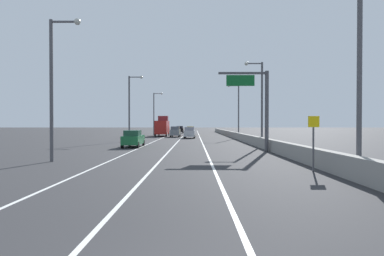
# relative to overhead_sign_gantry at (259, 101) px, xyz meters

# --- Properties ---
(ground_plane) EXTENTS (320.00, 320.00, 0.00)m
(ground_plane) POSITION_rel_overhead_sign_gantry_xyz_m (-6.40, 38.96, -4.73)
(ground_plane) COLOR #2D2D30
(lane_stripe_left) EXTENTS (0.16, 130.00, 0.00)m
(lane_stripe_left) POSITION_rel_overhead_sign_gantry_xyz_m (-11.90, 29.96, -4.73)
(lane_stripe_left) COLOR silver
(lane_stripe_left) RESTS_ON ground_plane
(lane_stripe_center) EXTENTS (0.16, 130.00, 0.00)m
(lane_stripe_center) POSITION_rel_overhead_sign_gantry_xyz_m (-8.40, 29.96, -4.73)
(lane_stripe_center) COLOR silver
(lane_stripe_center) RESTS_ON ground_plane
(lane_stripe_right) EXTENTS (0.16, 130.00, 0.00)m
(lane_stripe_right) POSITION_rel_overhead_sign_gantry_xyz_m (-4.90, 29.96, -4.73)
(lane_stripe_right) COLOR silver
(lane_stripe_right) RESTS_ON ground_plane
(jersey_barrier_right) EXTENTS (0.60, 120.00, 1.10)m
(jersey_barrier_right) POSITION_rel_overhead_sign_gantry_xyz_m (1.34, 14.96, -4.18)
(jersey_barrier_right) COLOR gray
(jersey_barrier_right) RESTS_ON ground_plane
(overhead_sign_gantry) EXTENTS (4.68, 0.36, 7.50)m
(overhead_sign_gantry) POSITION_rel_overhead_sign_gantry_xyz_m (0.00, 0.00, 0.00)
(overhead_sign_gantry) COLOR #47474C
(overhead_sign_gantry) RESTS_ON ground_plane
(speed_advisory_sign) EXTENTS (0.60, 0.11, 3.00)m
(speed_advisory_sign) POSITION_rel_overhead_sign_gantry_xyz_m (0.44, -11.97, -2.96)
(speed_advisory_sign) COLOR #4C4C51
(speed_advisory_sign) RESTS_ON ground_plane
(lamp_post_right_near) EXTENTS (2.14, 0.44, 9.74)m
(lamp_post_right_near) POSITION_rel_overhead_sign_gantry_xyz_m (1.69, -13.73, 0.89)
(lamp_post_right_near) COLOR #4C4C51
(lamp_post_right_near) RESTS_ON ground_plane
(lamp_post_right_second) EXTENTS (2.14, 0.44, 9.74)m
(lamp_post_right_second) POSITION_rel_overhead_sign_gantry_xyz_m (1.52, 6.80, 0.89)
(lamp_post_right_second) COLOR #4C4C51
(lamp_post_right_second) RESTS_ON ground_plane
(lamp_post_right_third) EXTENTS (2.14, 0.44, 9.74)m
(lamp_post_right_third) POSITION_rel_overhead_sign_gantry_xyz_m (1.80, 27.33, 0.89)
(lamp_post_right_third) COLOR #4C4C51
(lamp_post_right_third) RESTS_ON ground_plane
(lamp_post_left_near) EXTENTS (2.14, 0.44, 9.74)m
(lamp_post_left_near) POSITION_rel_overhead_sign_gantry_xyz_m (-15.48, -7.73, 0.89)
(lamp_post_left_near) COLOR #4C4C51
(lamp_post_left_near) RESTS_ON ground_plane
(lamp_post_left_mid) EXTENTS (2.14, 0.44, 9.74)m
(lamp_post_left_mid) POSITION_rel_overhead_sign_gantry_xyz_m (-15.38, 16.90, 0.89)
(lamp_post_left_mid) COLOR #4C4C51
(lamp_post_left_mid) RESTS_ON ground_plane
(lamp_post_left_far) EXTENTS (2.14, 0.44, 9.74)m
(lamp_post_left_far) POSITION_rel_overhead_sign_gantry_xyz_m (-14.95, 41.54, 0.89)
(lamp_post_left_far) COLOR #4C4C51
(lamp_post_left_far) RESTS_ON ground_plane
(car_yellow_0) EXTENTS (1.79, 4.64, 2.02)m
(car_yellow_0) POSITION_rel_overhead_sign_gantry_xyz_m (-6.88, 41.61, -3.72)
(car_yellow_0) COLOR gold
(car_yellow_0) RESTS_ON ground_plane
(car_gray_1) EXTENTS (1.91, 4.70, 2.09)m
(car_gray_1) POSITION_rel_overhead_sign_gantry_xyz_m (-9.73, 32.36, -3.69)
(car_gray_1) COLOR slate
(car_gray_1) RESTS_ON ground_plane
(car_black_2) EXTENTS (2.01, 4.45, 2.01)m
(car_black_2) POSITION_rel_overhead_sign_gantry_xyz_m (-10.01, 57.65, -3.72)
(car_black_2) COLOR black
(car_black_2) RESTS_ON ground_plane
(car_silver_3) EXTENTS (2.09, 4.31, 2.03)m
(car_silver_3) POSITION_rel_overhead_sign_gantry_xyz_m (-6.82, 27.11, -3.72)
(car_silver_3) COLOR #B7B7BC
(car_silver_3) RESTS_ON ground_plane
(car_green_4) EXTENTS (1.92, 4.76, 1.87)m
(car_green_4) POSITION_rel_overhead_sign_gantry_xyz_m (-12.81, 5.62, -3.79)
(car_green_4) COLOR #196033
(car_green_4) RESTS_ON ground_plane
(box_truck) EXTENTS (2.56, 8.85, 4.32)m
(box_truck) POSITION_rel_overhead_sign_gantry_xyz_m (-12.76, 36.81, -2.75)
(box_truck) COLOR #A51E19
(box_truck) RESTS_ON ground_plane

